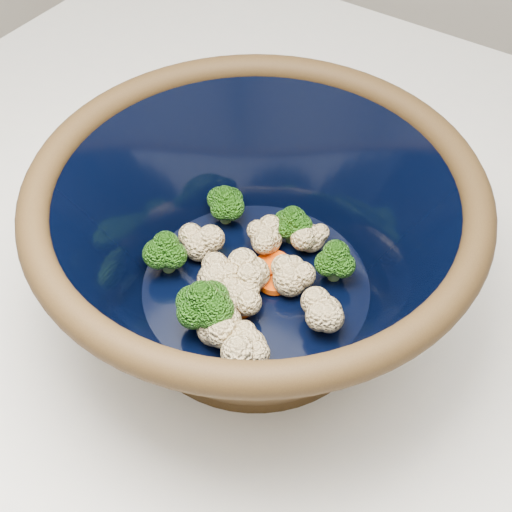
# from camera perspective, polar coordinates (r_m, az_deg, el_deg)

# --- Properties ---
(mixing_bowl) EXTENTS (0.41, 0.41, 0.16)m
(mixing_bowl) POSITION_cam_1_polar(r_m,az_deg,el_deg) (0.59, 0.00, 1.00)
(mixing_bowl) COLOR black
(mixing_bowl) RESTS_ON counter
(vegetable_pile) EXTENTS (0.18, 0.17, 0.06)m
(vegetable_pile) POSITION_cam_1_polar(r_m,az_deg,el_deg) (0.61, -0.88, -1.29)
(vegetable_pile) COLOR #608442
(vegetable_pile) RESTS_ON mixing_bowl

